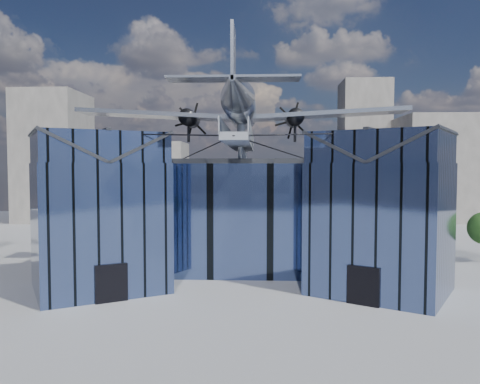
{
  "coord_description": "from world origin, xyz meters",
  "views": [
    {
      "loc": [
        1.64,
        -35.49,
        9.17
      ],
      "look_at": [
        0.0,
        2.0,
        7.2
      ],
      "focal_mm": 35.0,
      "sensor_mm": 36.0,
      "label": 1
    }
  ],
  "objects": [
    {
      "name": "ground_plane",
      "position": [
        0.0,
        0.0,
        0.0
      ],
      "size": [
        120.0,
        120.0,
        0.0
      ],
      "primitive_type": "plane",
      "color": "gray"
    },
    {
      "name": "bg_towers",
      "position": [
        1.45,
        50.49,
        10.01
      ],
      "size": [
        77.0,
        24.5,
        26.0
      ],
      "color": "slate",
      "rests_on": "ground"
    },
    {
      "name": "museum",
      "position": [
        0.0,
        5.82,
        5.54
      ],
      "size": [
        32.88,
        24.5,
        17.6
      ],
      "color": "#435688",
      "rests_on": "ground"
    }
  ]
}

